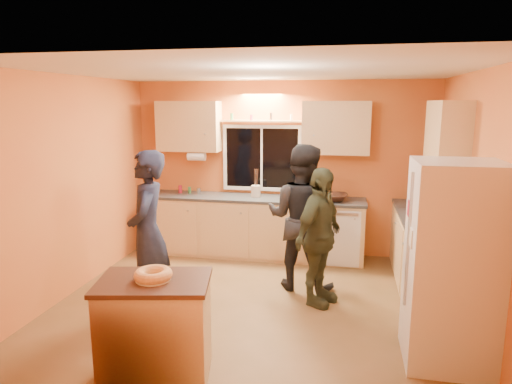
% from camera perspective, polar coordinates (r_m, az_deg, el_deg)
% --- Properties ---
extents(ground, '(4.50, 4.50, 0.00)m').
position_cam_1_polar(ground, '(5.39, -0.06, -13.84)').
color(ground, brown).
rests_on(ground, ground).
extents(room_shell, '(4.54, 4.04, 2.61)m').
position_cam_1_polar(room_shell, '(5.32, 2.09, 3.99)').
color(room_shell, orange).
rests_on(room_shell, ground).
extents(back_counter, '(4.23, 0.62, 0.90)m').
position_cam_1_polar(back_counter, '(6.81, 2.88, -4.45)').
color(back_counter, tan).
rests_on(back_counter, ground).
extents(right_counter, '(0.62, 1.84, 0.90)m').
position_cam_1_polar(right_counter, '(5.69, 20.88, -8.36)').
color(right_counter, tan).
rests_on(right_counter, ground).
extents(refrigerator, '(0.72, 0.70, 1.80)m').
position_cam_1_polar(refrigerator, '(4.33, 23.28, -8.36)').
color(refrigerator, silver).
rests_on(refrigerator, ground).
extents(island, '(1.00, 0.78, 0.87)m').
position_cam_1_polar(island, '(4.02, -12.43, -16.34)').
color(island, tan).
rests_on(island, ground).
extents(bundt_pastry, '(0.31, 0.31, 0.09)m').
position_cam_1_polar(bundt_pastry, '(3.82, -12.73, -10.03)').
color(bundt_pastry, tan).
rests_on(bundt_pastry, island).
extents(person_left, '(0.57, 0.74, 1.79)m').
position_cam_1_polar(person_left, '(5.10, -13.36, -4.94)').
color(person_left, black).
rests_on(person_left, ground).
extents(person_center, '(0.98, 0.83, 1.80)m').
position_cam_1_polar(person_center, '(5.61, 5.64, -3.17)').
color(person_center, black).
rests_on(person_center, ground).
extents(person_right, '(0.73, 1.00, 1.58)m').
position_cam_1_polar(person_right, '(5.20, 7.90, -5.60)').
color(person_right, '#313521').
rests_on(person_right, ground).
extents(mixing_bowl, '(0.42, 0.42, 0.10)m').
position_cam_1_polar(mixing_bowl, '(6.60, 9.62, -0.64)').
color(mixing_bowl, '#311C10').
rests_on(mixing_bowl, back_counter).
extents(utensil_crock, '(0.14, 0.14, 0.17)m').
position_cam_1_polar(utensil_crock, '(6.77, -0.02, 0.11)').
color(utensil_crock, beige).
rests_on(utensil_crock, back_counter).
extents(potted_plant, '(0.32, 0.29, 0.31)m').
position_cam_1_polar(potted_plant, '(4.75, 22.32, -4.61)').
color(potted_plant, gray).
rests_on(potted_plant, right_counter).
extents(red_box, '(0.17, 0.13, 0.07)m').
position_cam_1_polar(red_box, '(5.78, 21.30, -3.09)').
color(red_box, '#AF1A2D').
rests_on(red_box, right_counter).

